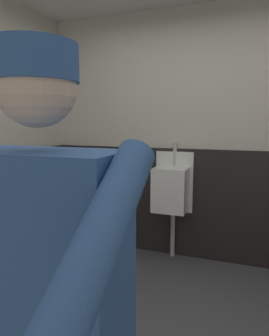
% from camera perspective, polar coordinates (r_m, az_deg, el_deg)
% --- Properties ---
extents(wall_back, '(4.03, 0.12, 2.61)m').
position_cam_1_polar(wall_back, '(3.26, 13.08, 5.71)').
color(wall_back, beige).
rests_on(wall_back, ground_plane).
extents(wainscot_band_back, '(3.43, 0.03, 1.18)m').
position_cam_1_polar(wainscot_band_back, '(3.30, 12.49, -6.82)').
color(wainscot_band_back, black).
rests_on(wainscot_band_back, ground_plane).
extents(urinal_solo, '(0.40, 0.34, 1.24)m').
position_cam_1_polar(urinal_solo, '(3.17, 7.01, -3.84)').
color(urinal_solo, white).
rests_on(urinal_solo, ground_plane).
extents(person, '(0.69, 0.60, 1.66)m').
position_cam_1_polar(person, '(0.98, -16.72, -21.20)').
color(person, '#2D3342').
rests_on(person, ground_plane).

